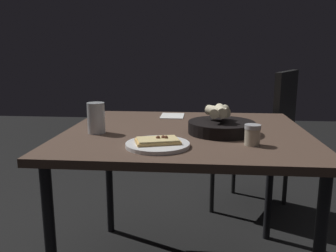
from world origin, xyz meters
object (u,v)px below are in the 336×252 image
chair_near (266,136)px  beer_glass (96,120)px  dining_table (186,144)px  pepper_shaker (252,136)px  pizza_plate (158,144)px  bread_basket (221,125)px

chair_near → beer_glass: bearing=-45.7°
dining_table → beer_glass: 0.40m
dining_table → beer_glass: size_ratio=8.08×
beer_glass → pepper_shaker: beer_glass is taller
pizza_plate → pepper_shaker: size_ratio=3.03×
pizza_plate → dining_table: bearing=162.0°
pepper_shaker → chair_near: 1.03m
bread_basket → beer_glass: (0.04, -0.52, 0.02)m
pizza_plate → chair_near: bearing=150.6°
pepper_shaker → chair_near: size_ratio=0.08×
dining_table → pepper_shaker: 0.35m
chair_near → dining_table: bearing=-33.1°
pizza_plate → bread_basket: bearing=134.3°
bread_basket → beer_glass: beer_glass is taller
pizza_plate → beer_glass: beer_glass is taller
dining_table → bread_basket: bread_basket is taller
dining_table → pizza_plate: bearing=-18.0°
pizza_plate → bread_basket: 0.33m
beer_glass → chair_near: chair_near is taller
bread_basket → beer_glass: size_ratio=2.16×
pizza_plate → bread_basket: size_ratio=0.83×
pizza_plate → chair_near: 1.20m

